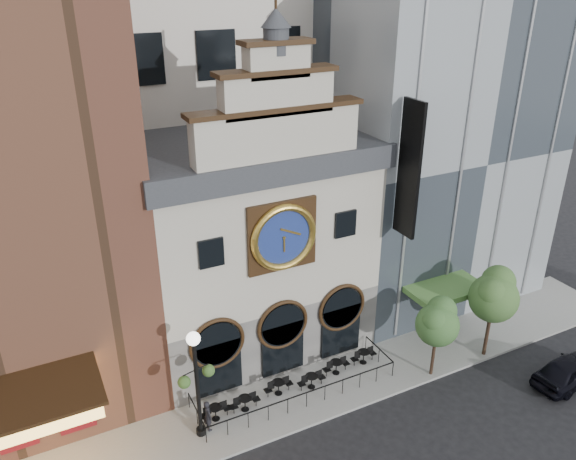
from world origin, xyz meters
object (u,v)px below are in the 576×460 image
at_px(lamppost, 196,373).
at_px(bistro_4, 336,366).
at_px(tree_right, 494,294).
at_px(car_right, 570,370).
at_px(bistro_0, 215,412).
at_px(bistro_1, 245,403).
at_px(bistro_5, 364,356).
at_px(bistro_2, 278,386).
at_px(pedestrian, 208,415).
at_px(bistro_3, 312,380).
at_px(tree_left, 438,321).

bearing_deg(lamppost, bistro_4, -6.11).
bearing_deg(tree_right, lamppost, 175.10).
distance_m(bistro_4, car_right, 12.45).
height_order(bistro_0, bistro_1, same).
bearing_deg(bistro_5, bistro_0, -177.40).
bearing_deg(bistro_2, tree_right, -10.65).
distance_m(bistro_0, tree_right, 16.10).
xyz_separation_m(bistro_1, pedestrian, (-2.05, -0.38, 0.36)).
distance_m(lamppost, tree_right, 16.59).
bearing_deg(tree_right, bistro_1, 172.11).
bearing_deg(bistro_2, car_right, -22.69).
bearing_deg(pedestrian, bistro_3, -88.80).
relative_size(bistro_4, car_right, 0.34).
distance_m(bistro_0, bistro_3, 5.31).
bearing_deg(bistro_1, bistro_4, 3.90).
height_order(bistro_2, car_right, car_right).
relative_size(bistro_2, pedestrian, 0.96).
bearing_deg(bistro_3, bistro_2, 168.94).
relative_size(bistro_2, lamppost, 0.27).
relative_size(car_right, pedestrian, 2.85).
height_order(bistro_2, pedestrian, pedestrian).
relative_size(lamppost, tree_left, 1.26).
bearing_deg(tree_right, bistro_4, 164.74).
bearing_deg(bistro_4, bistro_0, -177.37).
height_order(bistro_0, lamppost, lamppost).
height_order(bistro_4, tree_right, tree_right).
height_order(bistro_0, bistro_3, same).
relative_size(bistro_4, lamppost, 0.27).
distance_m(bistro_0, bistro_4, 7.08).
relative_size(tree_left, tree_right, 0.85).
bearing_deg(pedestrian, bistro_4, -86.56).
relative_size(bistro_3, bistro_4, 1.00).
height_order(car_right, pedestrian, pedestrian).
xyz_separation_m(bistro_5, car_right, (9.04, -6.16, 0.19)).
distance_m(bistro_3, tree_right, 11.02).
height_order(bistro_2, tree_right, tree_right).
bearing_deg(pedestrian, bistro_5, -87.18).
xyz_separation_m(bistro_0, bistro_5, (8.90, 0.40, 0.00)).
height_order(car_right, tree_left, tree_left).
distance_m(bistro_3, bistro_4, 1.80).
bearing_deg(bistro_4, bistro_5, 2.49).
bearing_deg(tree_right, pedestrian, 174.45).
bearing_deg(bistro_2, pedestrian, -170.21).
bearing_deg(pedestrian, bistro_1, -81.71).
distance_m(bistro_4, lamppost, 8.64).
height_order(bistro_1, lamppost, lamppost).
height_order(bistro_5, pedestrian, pedestrian).
bearing_deg(car_right, pedestrian, 68.40).
distance_m(bistro_1, pedestrian, 2.12).
height_order(lamppost, tree_right, lamppost).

